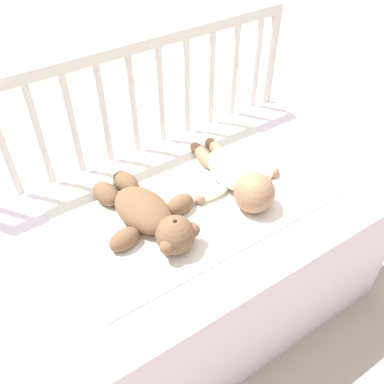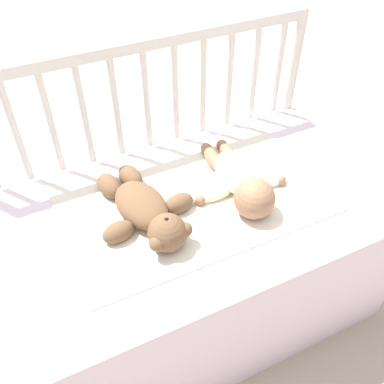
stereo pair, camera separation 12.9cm
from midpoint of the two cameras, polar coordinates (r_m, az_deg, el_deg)
name	(u,v)px [view 1 (the left image)]	position (r m, az deg, el deg)	size (l,w,h in m)	color
ground_plane	(194,303)	(1.75, -1.92, -14.75)	(12.00, 12.00, 0.00)	tan
crib_mattress	(194,262)	(1.53, -2.16, -9.42)	(1.25, 0.69, 0.53)	silver
crib_rail	(135,119)	(1.50, -10.11, 9.41)	(1.25, 0.04, 0.93)	beige
blanket	(191,197)	(1.36, -2.85, -0.81)	(0.82, 0.52, 0.01)	silver
teddy_bear	(148,214)	(1.26, -8.77, -3.08)	(0.31, 0.40, 0.11)	brown
baby	(236,176)	(1.36, 3.21, 1.99)	(0.33, 0.41, 0.13)	#EAEACC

